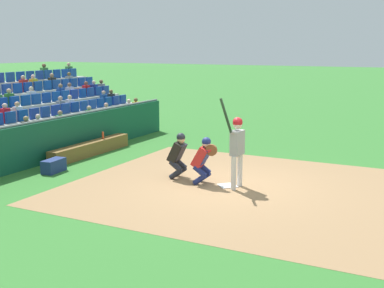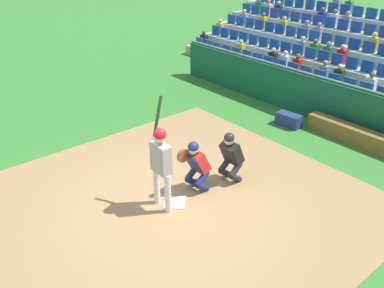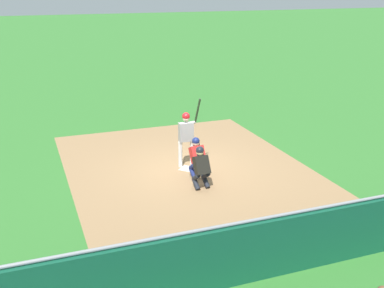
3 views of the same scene
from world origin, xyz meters
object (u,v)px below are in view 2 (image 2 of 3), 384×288
home_plate_marker (174,202)px  dugout_bench (371,141)px  home_plate_umpire (231,155)px  equipment_duffel_bag (289,120)px  catcher_crouching (196,163)px  batter_at_plate (161,159)px

home_plate_marker → dugout_bench: size_ratio=0.12×
home_plate_umpire → equipment_duffel_bag: (1.05, -3.50, -0.51)m
home_plate_marker → dugout_bench: 5.70m
equipment_duffel_bag → catcher_crouching: bearing=95.5°
catcher_crouching → equipment_duffel_bag: (0.84, -4.36, -0.52)m
batter_at_plate → dugout_bench: batter_at_plate is taller
catcher_crouching → home_plate_umpire: home_plate_umpire is taller
catcher_crouching → batter_at_plate: bearing=91.0°
batter_at_plate → equipment_duffel_bag: bearing=-80.8°
batter_at_plate → home_plate_umpire: 1.85m
home_plate_marker → catcher_crouching: bearing=-83.1°
home_plate_umpire → equipment_duffel_bag: bearing=-73.3°
equipment_duffel_bag → batter_at_plate: bearing=93.8°
home_plate_marker → catcher_crouching: 0.96m
catcher_crouching → home_plate_marker: bearing=96.9°
home_plate_marker → batter_at_plate: (0.06, 0.26, 1.13)m
home_plate_marker → batter_at_plate: batter_at_plate is taller
home_plate_umpire → equipment_duffel_bag: size_ratio=1.72×
batter_at_plate → catcher_crouching: 1.02m
home_plate_marker → home_plate_umpire: (-0.13, -1.52, 0.68)m
batter_at_plate → dugout_bench: (-1.47, -5.78, -0.92)m
catcher_crouching → equipment_duffel_bag: 4.47m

